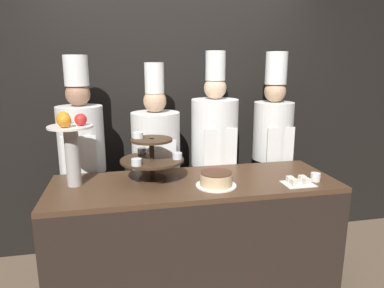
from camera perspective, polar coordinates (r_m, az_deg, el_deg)
The scene contains 11 objects.
wall_back at distance 3.25m, azimuth -2.99°, elevation 6.84°, with size 10.00×0.06×2.80m.
buffet_counter at distance 2.65m, azimuth 0.45°, elevation -15.88°, with size 2.03×0.70×0.94m.
tiered_stand at distance 2.45m, azimuth -6.75°, elevation -2.09°, with size 0.45×0.45×0.34m.
fruit_pedestal at distance 2.42m, azimuth -19.53°, elevation 0.46°, with size 0.30×0.30×0.51m.
cake_round at distance 2.35m, azimuth 4.04°, elevation -5.91°, with size 0.28×0.28×0.10m.
cup_white at distance 2.60m, azimuth 19.88°, elevation -5.20°, with size 0.07×0.07×0.06m.
cake_square_tray at distance 2.50m, azimuth 17.28°, elevation -6.02°, with size 0.21×0.16×0.05m.
chef_left at distance 2.93m, azimuth -17.77°, elevation -2.30°, with size 0.36×0.36×1.83m.
chef_center_left at distance 2.94m, azimuth -5.96°, elevation -3.02°, with size 0.41×0.41×1.77m.
chef_center_right at distance 3.01m, azimuth 3.73°, elevation -1.30°, with size 0.40×0.40×1.87m.
chef_right at distance 3.20m, azimuth 13.19°, elevation -0.49°, with size 0.35×0.35×1.86m.
Camera 1 is at (-0.49, -1.92, 1.76)m, focal length 32.00 mm.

